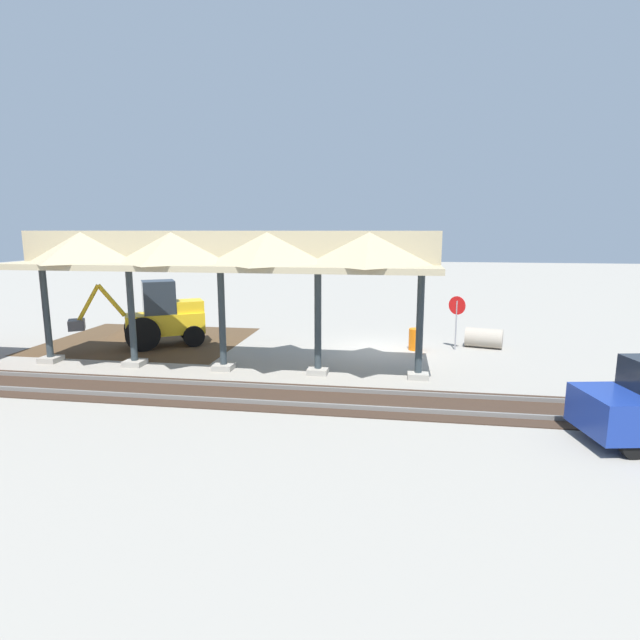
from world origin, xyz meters
TOP-DOWN VIEW (x-y plane):
  - ground_plane at (0.00, 0.00)m, footprint 120.00×120.00m
  - dirt_work_zone at (10.36, -0.16)m, footprint 8.50×7.00m
  - platform_canopy at (5.36, 3.84)m, footprint 14.89×3.20m
  - rail_tracks at (0.00, 6.51)m, footprint 60.00×2.58m
  - stop_sign at (-3.16, -0.49)m, footprint 0.63×0.48m
  - backhoe at (9.24, 0.68)m, footprint 5.12×3.76m
  - dirt_mound at (11.61, -0.92)m, footprint 4.85×4.85m
  - concrete_pipe at (-4.40, -1.12)m, footprint 1.66×1.17m
  - traffic_barrel at (-1.52, -0.21)m, footprint 0.56×0.56m

SIDE VIEW (x-z plane):
  - ground_plane at x=0.00m, z-range 0.00..0.00m
  - dirt_mound at x=11.61m, z-range -0.60..0.60m
  - dirt_work_zone at x=10.36m, z-range 0.00..0.01m
  - rail_tracks at x=0.00m, z-range -0.05..0.10m
  - concrete_pipe at x=-4.40m, z-range 0.00..0.83m
  - traffic_barrel at x=-1.52m, z-range 0.00..0.90m
  - backhoe at x=9.24m, z-range -0.15..2.67m
  - stop_sign at x=-3.16m, z-range 0.49..2.75m
  - platform_canopy at x=5.36m, z-range 1.71..6.61m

